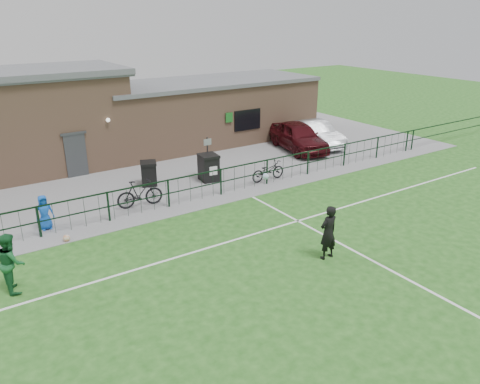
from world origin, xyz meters
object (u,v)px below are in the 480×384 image
car_maroon (298,136)px  spectator_child (44,212)px  wheelie_bin_right (209,168)px  car_silver (316,133)px  sign_post (208,157)px  ball_ground (66,238)px  wheelie_bin_left (149,174)px  bicycle_d (140,193)px  bicycle_e (268,171)px  outfield_player (11,262)px

car_maroon → spectator_child: bearing=-155.5°
wheelie_bin_right → car_silver: (8.50, 1.90, 0.14)m
sign_post → ball_ground: size_ratio=8.15×
sign_post → car_maroon: (6.77, 1.31, -0.19)m
wheelie_bin_left → car_silver: car_silver is taller
bicycle_d → ball_ground: bicycle_d is taller
bicycle_e → outfield_player: outfield_player is taller
car_maroon → spectator_child: size_ratio=3.61×
wheelie_bin_left → car_silver: bearing=25.1°
wheelie_bin_left → bicycle_d: bicycle_d is taller
bicycle_d → car_silver: bearing=-69.2°
wheelie_bin_right → ball_ground: 7.84m
outfield_player → sign_post: bearing=-60.3°
car_silver → wheelie_bin_left: bearing=-166.6°
car_maroon → sign_post: bearing=-156.3°
wheelie_bin_left → ball_ground: bearing=-121.3°
bicycle_d → bicycle_e: 6.29m
sign_post → bicycle_e: (2.14, -1.96, -0.52)m
spectator_child → wheelie_bin_left: bearing=21.0°
wheelie_bin_right → car_maroon: car_maroon is taller
car_silver → spectator_child: car_silver is taller
wheelie_bin_right → spectator_child: spectator_child is taller
bicycle_e → car_silver: bearing=-61.4°
ball_ground → bicycle_d: bearing=24.1°
wheelie_bin_right → car_maroon: (6.96, 1.68, 0.22)m
car_silver → sign_post: bearing=-161.0°
wheelie_bin_right → outfield_player: size_ratio=0.67×
outfield_player → ball_ground: 3.15m
wheelie_bin_left → ball_ground: wheelie_bin_left is taller
spectator_child → ball_ground: (0.36, -1.42, -0.55)m
car_silver → bicycle_e: car_silver is taller
car_silver → outfield_player: outfield_player is taller
wheelie_bin_right → car_maroon: size_ratio=0.25×
wheelie_bin_left → bicycle_d: (-1.35, -2.22, 0.06)m
wheelie_bin_left → wheelie_bin_right: (2.61, -0.97, 0.08)m
wheelie_bin_right → bicycle_e: size_ratio=0.65×
bicycle_e → ball_ground: size_ratio=7.41×
car_maroon → spectator_child: car_maroon is taller
wheelie_bin_left → spectator_child: size_ratio=0.78×
wheelie_bin_left → outfield_player: 9.04m
wheelie_bin_left → bicycle_e: bearing=-6.9°
sign_post → car_maroon: 6.90m
bicycle_e → spectator_child: (-10.01, 0.23, 0.18)m
sign_post → outfield_player: bearing=-150.3°
car_maroon → car_silver: car_maroon is taller
bicycle_e → outfield_player: bearing=105.8°
bicycle_e → spectator_child: 10.01m
spectator_child → outfield_player: (-1.67, -3.71, 0.20)m
spectator_child → outfield_player: size_ratio=0.75×
sign_post → spectator_child: size_ratio=1.52×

